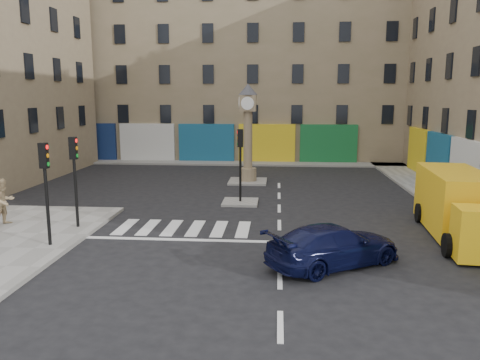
# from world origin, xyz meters

# --- Properties ---
(ground) EXTENTS (120.00, 120.00, 0.00)m
(ground) POSITION_xyz_m (0.00, 0.00, 0.00)
(ground) COLOR black
(ground) RESTS_ON ground
(sidewalk_right) EXTENTS (2.60, 30.00, 0.15)m
(sidewalk_right) POSITION_xyz_m (8.70, 10.00, 0.07)
(sidewalk_right) COLOR gray
(sidewalk_right) RESTS_ON ground
(sidewalk_far) EXTENTS (32.00, 2.40, 0.15)m
(sidewalk_far) POSITION_xyz_m (-4.00, 22.20, 0.07)
(sidewalk_far) COLOR gray
(sidewalk_far) RESTS_ON ground
(island_near) EXTENTS (1.80, 1.80, 0.12)m
(island_near) POSITION_xyz_m (-2.00, 8.00, 0.06)
(island_near) COLOR gray
(island_near) RESTS_ON ground
(island_far) EXTENTS (2.40, 2.40, 0.12)m
(island_far) POSITION_xyz_m (-2.00, 14.00, 0.06)
(island_far) COLOR gray
(island_far) RESTS_ON ground
(building_far) EXTENTS (32.00, 10.00, 17.00)m
(building_far) POSITION_xyz_m (-4.00, 28.00, 8.50)
(building_far) COLOR #8A765C
(building_far) RESTS_ON ground
(traffic_light_left_near) EXTENTS (0.28, 0.22, 3.70)m
(traffic_light_left_near) POSITION_xyz_m (-8.30, 0.20, 2.62)
(traffic_light_left_near) COLOR black
(traffic_light_left_near) RESTS_ON sidewalk_left
(traffic_light_left_far) EXTENTS (0.28, 0.22, 3.70)m
(traffic_light_left_far) POSITION_xyz_m (-8.30, 2.60, 2.62)
(traffic_light_left_far) COLOR black
(traffic_light_left_far) RESTS_ON sidewalk_left
(traffic_light_island) EXTENTS (0.28, 0.22, 3.70)m
(traffic_light_island) POSITION_xyz_m (-2.00, 8.00, 2.59)
(traffic_light_island) COLOR black
(traffic_light_island) RESTS_ON island_near
(clock_pillar) EXTENTS (1.20, 1.20, 6.10)m
(clock_pillar) POSITION_xyz_m (-2.00, 14.00, 3.55)
(clock_pillar) COLOR #8B7A5B
(clock_pillar) RESTS_ON island_far
(navy_sedan) EXTENTS (4.96, 4.15, 1.36)m
(navy_sedan) POSITION_xyz_m (1.74, -0.70, 0.68)
(navy_sedan) COLOR black
(navy_sedan) RESTS_ON ground
(yellow_van) EXTENTS (2.76, 6.99, 2.49)m
(yellow_van) POSITION_xyz_m (6.99, 2.97, 1.24)
(yellow_van) COLOR yellow
(yellow_van) RESTS_ON ground
(pedestrian_tan) EXTENTS (1.01, 1.14, 1.96)m
(pedestrian_tan) POSITION_xyz_m (-11.44, 2.65, 1.13)
(pedestrian_tan) COLOR #9D8560
(pedestrian_tan) RESTS_ON sidewalk_left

